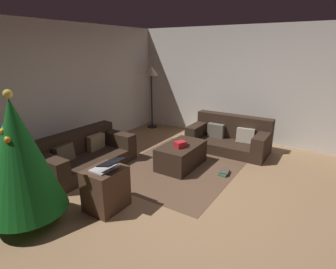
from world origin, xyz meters
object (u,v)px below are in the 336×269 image
at_px(tv_remote, 186,144).
at_px(book_stack, 224,173).
at_px(couch_right, 230,137).
at_px(ottoman, 181,155).
at_px(gift_box, 180,144).
at_px(laptop, 107,166).
at_px(couch_left, 83,155).
at_px(corner_lamp, 151,76).
at_px(christmas_tree, 20,157).
at_px(side_table, 106,189).

relative_size(tv_remote, book_stack, 0.61).
xyz_separation_m(couch_right, ottoman, (-1.32, 0.44, -0.06)).
bearing_deg(gift_box, laptop, 173.81).
bearing_deg(couch_left, tv_remote, 126.65).
bearing_deg(corner_lamp, gift_box, -133.56).
bearing_deg(couch_left, ottoman, 126.31).
bearing_deg(tv_remote, couch_left, 146.04).
bearing_deg(ottoman, couch_right, -18.52).
relative_size(couch_right, gift_box, 8.88).
bearing_deg(christmas_tree, laptop, -39.79).
xyz_separation_m(couch_left, ottoman, (1.03, -1.47, -0.04)).
relative_size(ottoman, book_stack, 3.74).
xyz_separation_m(ottoman, side_table, (-1.74, 0.18, 0.08)).
distance_m(laptop, corner_lamp, 4.06).
distance_m(gift_box, side_table, 1.63).
height_order(laptop, book_stack, laptop).
relative_size(christmas_tree, laptop, 4.38).
distance_m(ottoman, side_table, 1.75).
bearing_deg(side_table, corner_lamp, 26.94).
xyz_separation_m(ottoman, christmas_tree, (-2.50, 0.75, 0.68)).
bearing_deg(laptop, couch_right, -10.44).
bearing_deg(couch_right, couch_left, 50.38).
height_order(couch_right, side_table, couch_right).
bearing_deg(ottoman, tv_remote, -47.38).
bearing_deg(couch_left, side_table, 62.71).
relative_size(couch_left, side_table, 3.03).
bearing_deg(gift_box, couch_right, -15.00).
bearing_deg(couch_right, side_table, 78.06).
xyz_separation_m(couch_right, laptop, (-3.06, 0.56, 0.37)).
distance_m(couch_left, side_table, 1.48).
bearing_deg(side_table, ottoman, -5.78).
bearing_deg(side_table, tv_remote, -7.55).
xyz_separation_m(gift_box, corner_lamp, (1.92, 2.02, 0.93)).
bearing_deg(couch_left, christmas_tree, 27.43).
relative_size(couch_left, christmas_tree, 1.05).
xyz_separation_m(couch_right, tv_remote, (-1.27, 0.38, 0.16)).
height_order(gift_box, christmas_tree, christmas_tree).
bearing_deg(couch_right, gift_box, 74.49).
bearing_deg(laptop, side_table, 90.38).
bearing_deg(couch_left, laptop, 63.70).
relative_size(ottoman, gift_box, 5.29).
distance_m(ottoman, laptop, 1.79).
bearing_deg(couch_left, gift_box, 121.83).
distance_m(christmas_tree, side_table, 1.13).
distance_m(couch_left, couch_right, 3.04).
distance_m(ottoman, tv_remote, 0.24).
height_order(gift_box, tv_remote, gift_box).
height_order(couch_left, book_stack, couch_left).
relative_size(tv_remote, laptop, 0.42).
xyz_separation_m(couch_left, corner_lamp, (2.82, 0.50, 1.16)).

